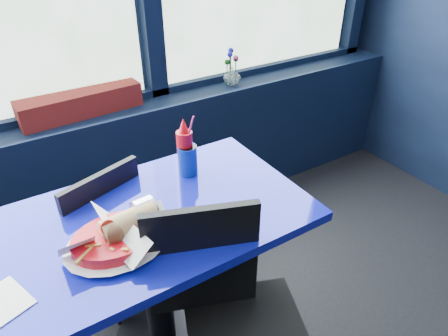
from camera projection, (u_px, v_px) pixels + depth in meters
window_sill at (38, 198)px, 2.15m from camera, size 5.00×0.26×0.80m
near_table at (152, 252)px, 1.57m from camera, size 1.20×0.70×0.75m
chair_near_front at (229, 307)px, 1.40m from camera, size 0.53×0.53×0.91m
chair_near_back at (112, 227)px, 1.82m from camera, size 0.48×0.48×0.84m
planter_box at (81, 103)px, 2.07m from camera, size 0.63×0.20×0.12m
flower_vase at (232, 74)px, 2.42m from camera, size 0.13×0.13×0.22m
food_basket at (119, 236)px, 1.32m from camera, size 0.38×0.38×0.12m
ketchup_bottle at (185, 149)px, 1.67m from camera, size 0.07×0.07×0.25m
soda_cup at (188, 159)px, 1.68m from camera, size 0.08×0.08×0.28m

